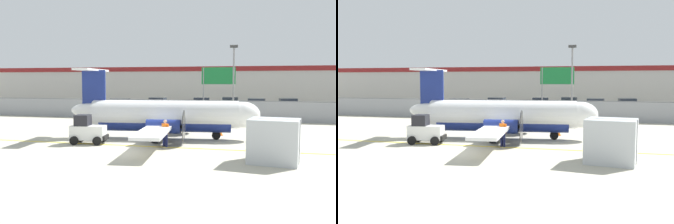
{
  "view_description": "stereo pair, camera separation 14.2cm",
  "coord_description": "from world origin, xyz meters",
  "views": [
    {
      "loc": [
        6.93,
        -20.05,
        4.1
      ],
      "look_at": [
        0.39,
        6.41,
        1.8
      ],
      "focal_mm": 40.0,
      "sensor_mm": 36.0,
      "label": 1
    },
    {
      "loc": [
        7.07,
        -20.01,
        4.1
      ],
      "look_at": [
        0.39,
        6.41,
        1.8
      ],
      "focal_mm": 40.0,
      "sensor_mm": 36.0,
      "label": 2
    }
  ],
  "objects": [
    {
      "name": "parked_car_2",
      "position": [
        -7.32,
        31.03,
        0.89
      ],
      "size": [
        4.27,
        2.16,
        1.58
      ],
      "rotation": [
        0.0,
        0.0,
        3.09
      ],
      "color": "silver",
      "rests_on": "parking_lot_strip"
    },
    {
      "name": "parked_car_1",
      "position": [
        -11.38,
        26.84,
        0.89
      ],
      "size": [
        4.39,
        2.43,
        1.58
      ],
      "rotation": [
        0.0,
        0.0,
        3.01
      ],
      "color": "#B28C19",
      "rests_on": "parking_lot_strip"
    },
    {
      "name": "cargo_container",
      "position": [
        7.63,
        -0.92,
        1.1
      ],
      "size": [
        2.68,
        2.35,
        2.2
      ],
      "rotation": [
        0.0,
        0.0,
        -0.16
      ],
      "color": "#B7BCC1",
      "rests_on": "ground"
    },
    {
      "name": "parked_car_6",
      "position": [
        10.7,
        32.76,
        0.89
      ],
      "size": [
        4.39,
        2.44,
        1.58
      ],
      "rotation": [
        0.0,
        0.0,
        0.14
      ],
      "color": "gray",
      "rests_on": "parking_lot_strip"
    },
    {
      "name": "ground_crew_worker",
      "position": [
        1.28,
        2.09,
        0.95
      ],
      "size": [
        0.54,
        0.44,
        1.7
      ],
      "rotation": [
        0.0,
        0.0,
        4.32
      ],
      "color": "#191E4C",
      "rests_on": "ground"
    },
    {
      "name": "parked_car_3",
      "position": [
        -1.21,
        32.02,
        0.89
      ],
      "size": [
        4.39,
        2.43,
        1.58
      ],
      "rotation": [
        0.0,
        0.0,
        3.27
      ],
      "color": "#19662D",
      "rests_on": "parking_lot_strip"
    },
    {
      "name": "parked_car_0",
      "position": [
        -15.66,
        24.61,
        0.89
      ],
      "size": [
        4.23,
        2.06,
        1.58
      ],
      "rotation": [
        0.0,
        0.0,
        3.16
      ],
      "color": "gray",
      "rests_on": "parking_lot_strip"
    },
    {
      "name": "parking_lot_strip",
      "position": [
        0.0,
        29.5,
        0.06
      ],
      "size": [
        98.0,
        17.0,
        0.12
      ],
      "color": "#38383A",
      "rests_on": "ground"
    },
    {
      "name": "parked_car_4",
      "position": [
        2.6,
        34.54,
        0.89
      ],
      "size": [
        4.25,
        2.1,
        1.58
      ],
      "rotation": [
        0.0,
        0.0,
        3.17
      ],
      "color": "gray",
      "rests_on": "parking_lot_strip"
    },
    {
      "name": "ground_plane",
      "position": [
        0.0,
        2.0,
        0.0
      ],
      "size": [
        140.0,
        140.0,
        0.01
      ],
      "color": "#B2AD99"
    },
    {
      "name": "highway_sign",
      "position": [
        2.55,
        20.03,
        4.14
      ],
      "size": [
        3.6,
        0.14,
        5.5
      ],
      "color": "slate",
      "rests_on": "ground"
    },
    {
      "name": "background_building",
      "position": [
        0.0,
        47.99,
        3.26
      ],
      "size": [
        91.0,
        8.1,
        6.5
      ],
      "color": "beige",
      "rests_on": "ground"
    },
    {
      "name": "apron_light_pole",
      "position": [
        4.55,
        14.27,
        4.3
      ],
      "size": [
        0.7,
        0.3,
        7.27
      ],
      "color": "slate",
      "rests_on": "ground"
    },
    {
      "name": "traffic_cone_near_left",
      "position": [
        -1.82,
        8.12,
        0.31
      ],
      "size": [
        0.36,
        0.36,
        0.64
      ],
      "color": "orange",
      "rests_on": "ground"
    },
    {
      "name": "parked_car_7",
      "position": [
        14.5,
        24.47,
        0.89
      ],
      "size": [
        4.25,
        2.1,
        1.58
      ],
      "rotation": [
        0.0,
        0.0,
        3.17
      ],
      "color": "slate",
      "rests_on": "parking_lot_strip"
    },
    {
      "name": "perimeter_fence",
      "position": [
        0.0,
        18.0,
        1.12
      ],
      "size": [
        98.0,
        0.1,
        2.1
      ],
      "color": "gray",
      "rests_on": "ground"
    },
    {
      "name": "parked_car_5",
      "position": [
        6.35,
        31.24,
        0.89
      ],
      "size": [
        4.32,
        2.25,
        1.58
      ],
      "rotation": [
        0.0,
        0.0,
        3.07
      ],
      "color": "#B28C19",
      "rests_on": "parking_lot_strip"
    },
    {
      "name": "baggage_tug",
      "position": [
        -3.94,
        2.08,
        0.86
      ],
      "size": [
        2.46,
        1.65,
        1.88
      ],
      "rotation": [
        0.0,
        0.0,
        0.14
      ],
      "color": "silver",
      "rests_on": "ground"
    },
    {
      "name": "traffic_cone_near_right",
      "position": [
        4.09,
        7.8,
        0.31
      ],
      "size": [
        0.36,
        0.36,
        0.64
      ],
      "color": "orange",
      "rests_on": "ground"
    },
    {
      "name": "commuter_airplane",
      "position": [
        0.62,
        5.43,
        1.6
      ],
      "size": [
        13.55,
        16.08,
        4.92
      ],
      "rotation": [
        0.0,
        0.0,
        0.11
      ],
      "color": "white",
      "rests_on": "ground"
    }
  ]
}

